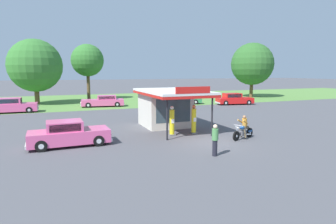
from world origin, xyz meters
TOP-DOWN VIEW (x-y plane):
  - ground_plane at (0.00, 0.00)m, footprint 300.00×300.00m
  - grass_verge_strip at (0.00, 30.00)m, footprint 120.00×24.00m
  - service_station_kiosk at (-0.60, 5.70)m, footprint 4.22×7.20m
  - gas_pump_nearside at (-1.45, 2.50)m, footprint 0.44×0.44m
  - gas_pump_offside at (0.24, 2.50)m, footprint 0.44×0.44m
  - motorcycle_with_rider at (2.57, -0.20)m, footprint 2.10×0.97m
  - featured_classic_sedan at (-8.28, 2.22)m, footprint 4.89×2.06m
  - parked_car_back_row_centre at (-13.35, 19.21)m, footprint 5.27×1.97m
  - parked_car_back_row_far_left at (13.71, 17.10)m, footprint 5.26×2.69m
  - parked_car_back_row_centre_left at (7.34, 20.36)m, footprint 5.71×3.11m
  - parked_car_back_row_right at (-3.22, 21.15)m, footprint 5.58×2.49m
  - bystander_standing_back_lot at (-1.22, -2.89)m, footprint 0.34×0.34m
  - tree_oak_left at (23.11, 25.42)m, footprint 7.23×7.23m
  - tree_oak_right at (-3.88, 31.26)m, footprint 5.03×5.03m
  - tree_oak_far_right at (-11.21, 27.13)m, footprint 7.07×7.07m

SIDE VIEW (x-z plane):
  - ground_plane at x=0.00m, z-range 0.00..0.00m
  - grass_verge_strip at x=0.00m, z-range 0.00..0.01m
  - motorcycle_with_rider at x=2.57m, z-range -0.14..1.44m
  - parked_car_back_row_centre_left at x=7.34m, z-range -0.07..1.41m
  - parked_car_back_row_right at x=-3.22m, z-range -0.05..1.39m
  - featured_classic_sedan at x=-8.28m, z-range -0.06..1.46m
  - parked_car_back_row_far_left at x=13.71m, z-range -0.06..1.47m
  - parked_car_back_row_centre at x=-13.35m, z-range -0.07..1.55m
  - bystander_standing_back_lot at x=-1.22m, z-range 0.05..1.75m
  - gas_pump_nearside at x=-1.45m, z-range -0.08..1.99m
  - gas_pump_offside at x=0.24m, z-range -0.08..1.99m
  - service_station_kiosk at x=-0.60m, z-range 0.01..3.47m
  - tree_oak_far_right at x=-11.21m, z-range 0.84..9.62m
  - tree_oak_left at x=23.11m, z-range 0.92..10.28m
  - tree_oak_right at x=-3.88m, z-range 1.75..10.47m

